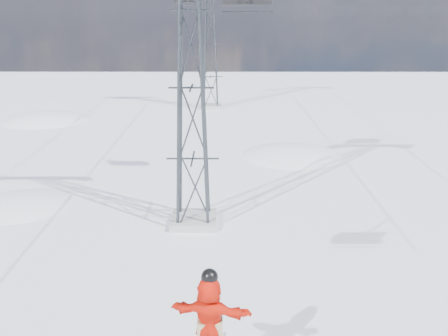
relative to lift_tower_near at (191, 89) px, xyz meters
The scene contains 4 objects.
snow_terrain 20.81m from the lift_tower_near, 112.81° to the left, with size 39.00×37.00×22.00m.
lift_tower_near is the anchor object (origin of this frame).
lift_tower_far 25.00m from the lift_tower_near, 90.00° to the left, with size 5.20×1.80×11.43m.
lift_chair_far 25.89m from the lift_tower_near, 94.92° to the left, with size 1.83×0.53×2.27m.
Camera 1 is at (2.06, -10.56, 8.25)m, focal length 40.00 mm.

